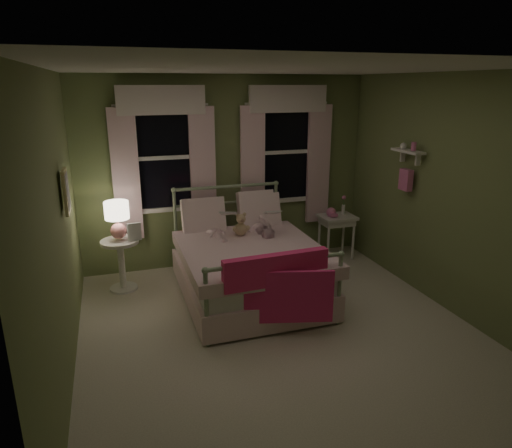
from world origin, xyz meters
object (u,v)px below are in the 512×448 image
object	(u,v)px
teddy_bear	(241,226)
table_lamp	(117,216)
nightstand_right	(337,222)
child_left	(215,215)
nightstand_left	(121,258)
bed	(248,266)
child_right	(258,209)

from	to	relation	value
teddy_bear	table_lamp	bearing A→B (deg)	166.59
table_lamp	nightstand_right	distance (m)	3.07
child_left	nightstand_right	world-z (taller)	child_left
child_left	table_lamp	world-z (taller)	child_left
teddy_bear	nightstand_left	world-z (taller)	teddy_bear
child_left	nightstand_left	distance (m)	1.28
nightstand_left	nightstand_right	xyz separation A→B (m)	(3.04, 0.16, 0.13)
bed	teddy_bear	bearing A→B (deg)	91.15
bed	table_lamp	size ratio (longest dim) A/B	4.40
teddy_bear	nightstand_left	size ratio (longest dim) A/B	0.46
child_left	bed	bearing A→B (deg)	119.85
child_left	table_lamp	bearing A→B (deg)	-12.63
child_right	nightstand_right	distance (m)	1.42
bed	nightstand_right	size ratio (longest dim) A/B	3.18
nightstand_left	table_lamp	distance (m)	0.54
bed	child_left	bearing A→B (deg)	123.42
nightstand_left	child_right	bearing A→B (deg)	-6.14
teddy_bear	nightstand_left	xyz separation A→B (m)	(-1.44, 0.34, -0.37)
table_lamp	teddy_bear	bearing A→B (deg)	-13.41
child_right	table_lamp	world-z (taller)	child_right
nightstand_left	nightstand_right	size ratio (longest dim) A/B	1.02
child_left	child_right	distance (m)	0.56
teddy_bear	nightstand_right	xyz separation A→B (m)	(1.60, 0.50, -0.24)
bed	nightstand_right	world-z (taller)	bed
teddy_bear	table_lamp	world-z (taller)	table_lamp
child_right	nightstand_right	world-z (taller)	child_right
nightstand_left	nightstand_right	distance (m)	3.04
bed	nightstand_right	xyz separation A→B (m)	(1.59, 0.78, 0.17)
table_lamp	nightstand_right	xyz separation A→B (m)	(3.04, 0.16, -0.40)
child_left	table_lamp	xyz separation A→B (m)	(-1.16, 0.19, 0.03)
child_right	table_lamp	xyz separation A→B (m)	(-1.72, 0.19, 0.00)
bed	table_lamp	distance (m)	1.68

